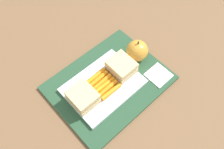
# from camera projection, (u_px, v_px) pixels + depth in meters

# --- Properties ---
(ground_plane) EXTENTS (2.40, 2.40, 0.00)m
(ground_plane) POSITION_uv_depth(u_px,v_px,m) (109.00, 84.00, 0.75)
(ground_plane) COLOR brown
(lunchbag_mat) EXTENTS (0.36, 0.28, 0.01)m
(lunchbag_mat) POSITION_uv_depth(u_px,v_px,m) (109.00, 83.00, 0.74)
(lunchbag_mat) COLOR #284C33
(lunchbag_mat) RESTS_ON ground_plane
(food_tray) EXTENTS (0.23, 0.17, 0.01)m
(food_tray) POSITION_uv_depth(u_px,v_px,m) (103.00, 86.00, 0.73)
(food_tray) COLOR white
(food_tray) RESTS_ON lunchbag_mat
(sandwich_half_left) EXTENTS (0.07, 0.08, 0.04)m
(sandwich_half_left) POSITION_uv_depth(u_px,v_px,m) (83.00, 97.00, 0.68)
(sandwich_half_left) COLOR #DBC189
(sandwich_half_left) RESTS_ON food_tray
(sandwich_half_right) EXTENTS (0.07, 0.08, 0.04)m
(sandwich_half_right) POSITION_uv_depth(u_px,v_px,m) (121.00, 67.00, 0.73)
(sandwich_half_right) COLOR #DBC189
(sandwich_half_right) RESTS_ON food_tray
(carrot_sticks_bundle) EXTENTS (0.08, 0.09, 0.02)m
(carrot_sticks_bundle) POSITION_uv_depth(u_px,v_px,m) (103.00, 84.00, 0.72)
(carrot_sticks_bundle) COLOR orange
(carrot_sticks_bundle) RESTS_ON food_tray
(apple) EXTENTS (0.07, 0.07, 0.08)m
(apple) POSITION_uv_depth(u_px,v_px,m) (137.00, 51.00, 0.76)
(apple) COLOR gold
(apple) RESTS_ON lunchbag_mat
(paper_napkin) EXTENTS (0.07, 0.07, 0.00)m
(paper_napkin) POSITION_uv_depth(u_px,v_px,m) (159.00, 75.00, 0.75)
(paper_napkin) COLOR white
(paper_napkin) RESTS_ON lunchbag_mat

